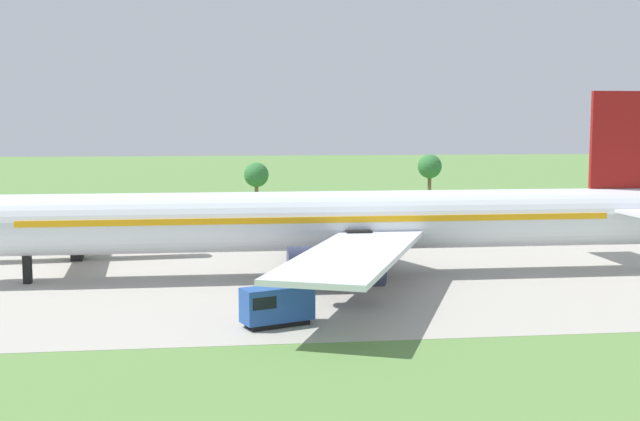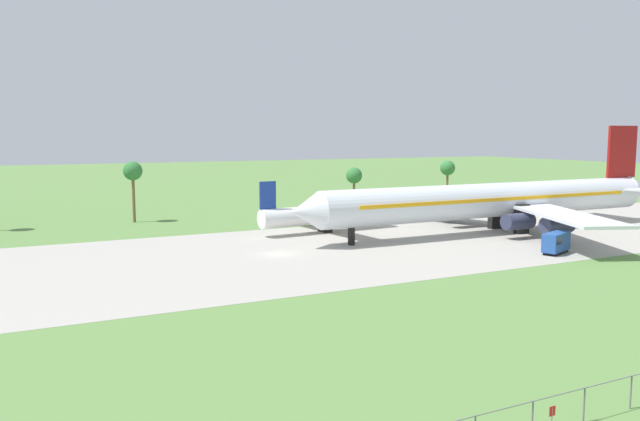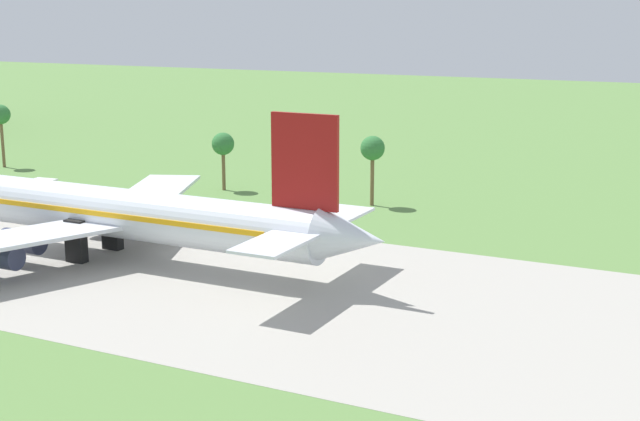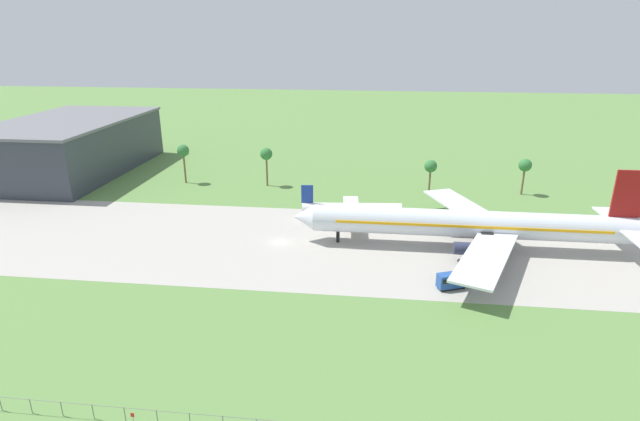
{
  "view_description": "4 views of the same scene",
  "coord_description": "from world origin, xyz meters",
  "px_view_note": "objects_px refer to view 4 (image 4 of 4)",
  "views": [
    {
      "loc": [
        30.82,
        -75.1,
        14.95
      ],
      "look_at": [
        40.31,
        1.7,
        6.53
      ],
      "focal_mm": 45.0,
      "sensor_mm": 36.0,
      "label": 1
    },
    {
      "loc": [
        -32.85,
        -78.76,
        16.44
      ],
      "look_at": [
        7.39,
        1.7,
        5.53
      ],
      "focal_mm": 35.0,
      "sensor_mm": 36.0,
      "label": 2
    },
    {
      "loc": [
        112.63,
        -77.02,
        28.2
      ],
      "look_at": [
        73.23,
        1.7,
        8.41
      ],
      "focal_mm": 50.0,
      "sensor_mm": 36.0,
      "label": 3
    },
    {
      "loc": [
        20.51,
        -99.35,
        43.9
      ],
      "look_at": [
        8.29,
        5.0,
        6.0
      ],
      "focal_mm": 28.0,
      "sensor_mm": 36.0,
      "label": 4
    }
  ],
  "objects_px": {
    "jet_airliner": "(477,224)",
    "terminal_building": "(70,146)",
    "baggage_tug": "(451,281)",
    "regional_aircraft": "(351,210)",
    "no_stopping_sign": "(133,417)"
  },
  "relations": [
    {
      "from": "jet_airliner",
      "to": "terminal_building",
      "type": "distance_m",
      "value": 130.38
    },
    {
      "from": "baggage_tug",
      "to": "jet_airliner",
      "type": "bearing_deg",
      "value": 68.78
    },
    {
      "from": "regional_aircraft",
      "to": "baggage_tug",
      "type": "bearing_deg",
      "value": -58.07
    },
    {
      "from": "terminal_building",
      "to": "baggage_tug",
      "type": "bearing_deg",
      "value": -30.54
    },
    {
      "from": "baggage_tug",
      "to": "regional_aircraft",
      "type": "bearing_deg",
      "value": 121.93
    },
    {
      "from": "regional_aircraft",
      "to": "terminal_building",
      "type": "bearing_deg",
      "value": 159.44
    },
    {
      "from": "jet_airliner",
      "to": "terminal_building",
      "type": "bearing_deg",
      "value": 158.22
    },
    {
      "from": "jet_airliner",
      "to": "no_stopping_sign",
      "type": "xyz_separation_m",
      "value": [
        -48.82,
        -57.01,
        -4.43
      ]
    },
    {
      "from": "regional_aircraft",
      "to": "terminal_building",
      "type": "xyz_separation_m",
      "value": [
        -93.88,
        35.21,
        5.61
      ]
    },
    {
      "from": "jet_airliner",
      "to": "terminal_building",
      "type": "height_order",
      "value": "jet_airliner"
    },
    {
      "from": "jet_airliner",
      "to": "baggage_tug",
      "type": "distance_m",
      "value": 20.48
    },
    {
      "from": "no_stopping_sign",
      "to": "terminal_building",
      "type": "distance_m",
      "value": 127.98
    },
    {
      "from": "jet_airliner",
      "to": "regional_aircraft",
      "type": "distance_m",
      "value": 30.28
    },
    {
      "from": "regional_aircraft",
      "to": "baggage_tug",
      "type": "height_order",
      "value": "regional_aircraft"
    },
    {
      "from": "regional_aircraft",
      "to": "no_stopping_sign",
      "type": "height_order",
      "value": "regional_aircraft"
    }
  ]
}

